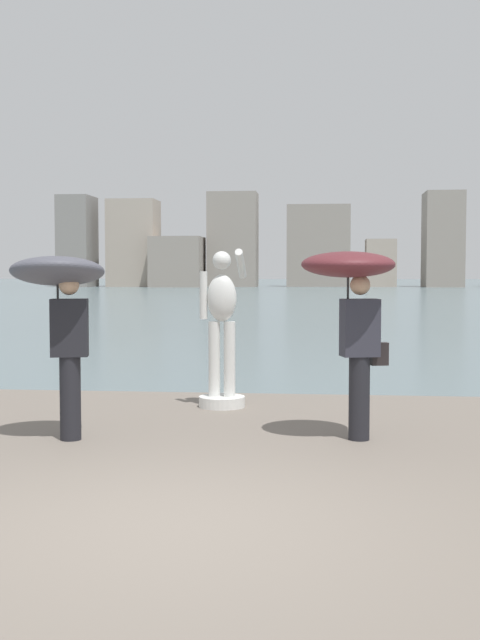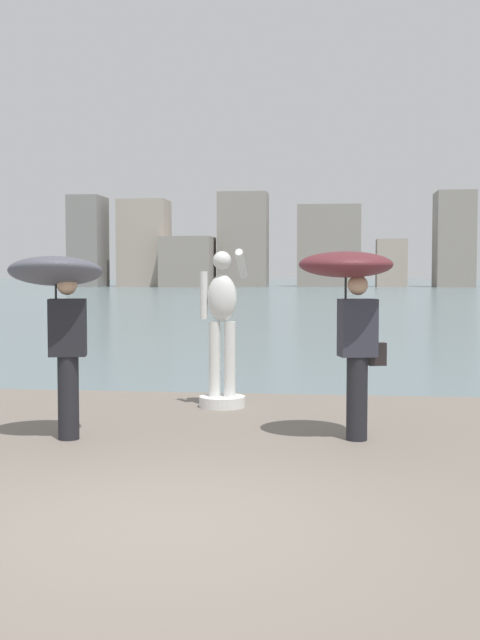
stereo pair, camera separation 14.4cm
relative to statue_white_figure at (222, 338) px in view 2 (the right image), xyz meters
The scene contains 6 objects.
ground_plane 35.17m from the statue_white_figure, 89.58° to the left, with size 400.00×400.00×0.00m, color slate.
pier 3.51m from the statue_white_figure, 85.55° to the right, with size 7.54×9.07×0.40m, color #70665B.
statue_white_figure is the anchor object (origin of this frame).
onlooker_left 2.71m from the statue_white_figure, 122.31° to the right, with size 1.17×1.19×1.98m.
onlooker_right 2.59m from the statue_white_figure, 50.04° to the right, with size 1.20×1.20×1.98m.
distant_skyline 106.44m from the statue_white_figure, 88.98° to the left, with size 78.52×11.76×13.50m.
Camera 2 is at (1.21, -5.59, 2.16)m, focal length 45.72 mm.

